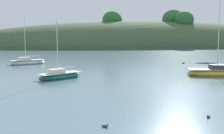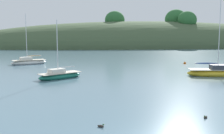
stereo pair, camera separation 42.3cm
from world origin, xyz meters
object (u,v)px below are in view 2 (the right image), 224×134
(sailboat_cream_ketch, at_px, (60,75))
(mooring_buoy_inner, at_px, (185,63))
(duck_lone_right, at_px, (101,126))
(sailboat_black_sloop, at_px, (215,72))
(sailboat_orange_cutter, at_px, (29,62))
(duck_lone_left, at_px, (205,117))

(sailboat_cream_ketch, relative_size, mooring_buoy_inner, 12.66)
(mooring_buoy_inner, bearing_deg, duck_lone_right, -119.61)
(sailboat_black_sloop, bearing_deg, sailboat_cream_ketch, 178.42)
(sailboat_cream_ketch, distance_m, mooring_buoy_inner, 23.96)
(sailboat_orange_cutter, relative_size, duck_lone_left, 23.16)
(sailboat_cream_ketch, bearing_deg, sailboat_black_sloop, -1.58)
(sailboat_black_sloop, bearing_deg, sailboat_orange_cutter, 146.23)
(sailboat_black_sloop, xyz_separation_m, duck_lone_right, (-15.53, -16.78, -0.36))
(sailboat_cream_ketch, bearing_deg, duck_lone_right, -79.73)
(mooring_buoy_inner, height_order, duck_lone_left, mooring_buoy_inner)
(sailboat_cream_ketch, bearing_deg, sailboat_orange_cutter, 110.53)
(sailboat_orange_cutter, bearing_deg, mooring_buoy_inner, -6.86)
(duck_lone_right, distance_m, duck_lone_left, 6.48)
(mooring_buoy_inner, bearing_deg, sailboat_orange_cutter, 173.14)
(duck_lone_left, bearing_deg, duck_lone_right, -173.14)
(sailboat_orange_cutter, height_order, duck_lone_left, sailboat_orange_cutter)
(sailboat_cream_ketch, xyz_separation_m, duck_lone_left, (9.57, -16.53, -0.28))
(sailboat_orange_cutter, relative_size, duck_lone_right, 21.34)
(sailboat_orange_cutter, distance_m, duck_lone_left, 36.02)
(mooring_buoy_inner, xyz_separation_m, duck_lone_left, (-10.68, -29.34, -0.07))
(mooring_buoy_inner, distance_m, duck_lone_left, 31.22)
(sailboat_orange_cutter, xyz_separation_m, duck_lone_right, (9.12, -33.27, -0.32))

